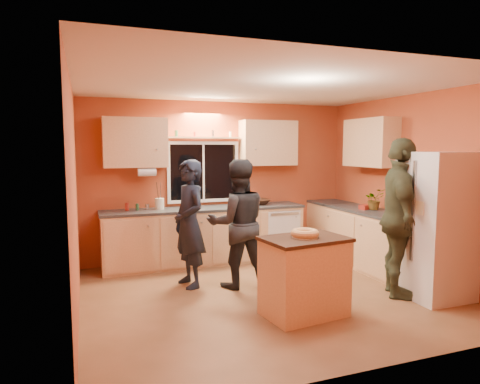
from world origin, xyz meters
name	(u,v)px	position (x,y,z in m)	size (l,w,h in m)	color
ground	(268,294)	(0.00, 0.00, 0.00)	(4.50, 4.50, 0.00)	brown
room_shell	(265,165)	(0.12, 0.41, 1.62)	(4.54, 4.04, 2.61)	#B0512D
back_counter	(227,234)	(0.01, 1.70, 0.45)	(4.23, 0.62, 0.90)	tan
right_counter	(372,240)	(1.95, 0.50, 0.45)	(0.62, 1.84, 0.90)	tan
refrigerator	(437,226)	(1.89, -0.80, 0.90)	(0.72, 0.70, 1.80)	silver
island	(304,276)	(0.10, -0.75, 0.44)	(0.97, 0.72, 0.88)	tan
bundt_pastry	(305,233)	(0.10, -0.75, 0.92)	(0.31, 0.31, 0.09)	tan
person_left	(189,224)	(-0.85, 0.67, 0.85)	(0.62, 0.41, 1.69)	black
person_center	(238,224)	(-0.26, 0.43, 0.85)	(0.83, 0.64, 1.70)	black
person_right	(400,218)	(1.50, -0.60, 0.99)	(1.16, 0.48, 1.97)	#343723
mixing_bowl	(258,202)	(0.58, 1.74, 0.95)	(0.37, 0.37, 0.09)	black
utensil_crock	(160,204)	(-1.06, 1.76, 0.99)	(0.14, 0.14, 0.17)	#EAE5C4
potted_plant	(374,199)	(2.02, 0.58, 1.06)	(0.29, 0.25, 0.32)	gray
red_box	(365,207)	(1.91, 0.65, 0.94)	(0.16, 0.12, 0.07)	#A12618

